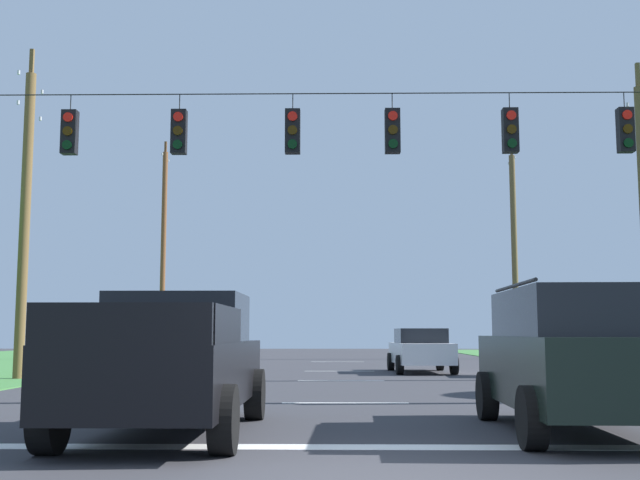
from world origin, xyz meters
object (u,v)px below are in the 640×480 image
(overhead_signal_span, at_px, (335,202))
(pickup_truck, at_px, (171,363))
(distant_car_crossing_white, at_px, (559,351))
(distant_car_oncoming, at_px, (421,350))
(utility_pole_far_left, at_px, (163,251))
(suv_black, at_px, (576,356))
(utility_pole_mid_left, at_px, (25,214))
(utility_pole_far_right, at_px, (514,253))

(overhead_signal_span, relative_size, pickup_truck, 3.43)
(pickup_truck, bearing_deg, distant_car_crossing_white, 56.35)
(distant_car_oncoming, bearing_deg, overhead_signal_span, -104.76)
(distant_car_crossing_white, bearing_deg, distant_car_oncoming, 147.54)
(utility_pole_far_left, bearing_deg, overhead_signal_span, -70.04)
(distant_car_crossing_white, bearing_deg, pickup_truck, -123.65)
(suv_black, distance_m, distant_car_crossing_white, 14.55)
(pickup_truck, height_order, distant_car_oncoming, pickup_truck)
(overhead_signal_span, xyz_separation_m, utility_pole_mid_left, (-9.37, 7.13, 0.84))
(utility_pole_far_right, height_order, utility_pole_far_left, utility_pole_far_left)
(suv_black, height_order, utility_pole_far_left, utility_pole_far_left)
(distant_car_oncoming, bearing_deg, utility_pole_mid_left, -160.83)
(distant_car_crossing_white, height_order, utility_pole_far_right, utility_pole_far_right)
(suv_black, bearing_deg, utility_pole_mid_left, 135.84)
(distant_car_oncoming, height_order, utility_pole_far_left, utility_pole_far_left)
(overhead_signal_span, distance_m, suv_black, 6.88)
(overhead_signal_span, bearing_deg, distant_car_oncoming, 75.24)
(pickup_truck, distance_m, suv_black, 5.63)
(distant_car_oncoming, bearing_deg, utility_pole_far_right, 64.87)
(overhead_signal_span, xyz_separation_m, pickup_truck, (-2.31, -5.25, -3.14))
(overhead_signal_span, relative_size, suv_black, 3.81)
(suv_black, bearing_deg, overhead_signal_span, 122.60)
(distant_car_crossing_white, relative_size, utility_pole_far_right, 0.38)
(utility_pole_far_right, bearing_deg, utility_pole_far_left, -176.83)
(distant_car_oncoming, bearing_deg, distant_car_crossing_white, -32.46)
(suv_black, xyz_separation_m, utility_pole_mid_left, (-12.70, 12.33, 3.89))
(suv_black, bearing_deg, pickup_truck, -179.51)
(pickup_truck, relative_size, utility_pole_mid_left, 0.53)
(suv_black, relative_size, utility_pole_far_right, 0.42)
(distant_car_crossing_white, distance_m, utility_pole_far_left, 22.97)
(utility_pole_far_right, bearing_deg, pickup_truck, -111.21)
(distant_car_crossing_white, distance_m, distant_car_oncoming, 4.82)
(pickup_truck, distance_m, utility_pole_far_left, 30.92)
(distant_car_oncoming, bearing_deg, pickup_truck, -107.69)
(suv_black, relative_size, utility_pole_mid_left, 0.48)
(utility_pole_far_left, bearing_deg, utility_pole_mid_left, -91.45)
(distant_car_crossing_white, xyz_separation_m, distant_car_oncoming, (-4.06, 2.58, 0.00))
(overhead_signal_span, relative_size, utility_pole_far_right, 1.62)
(overhead_signal_span, xyz_separation_m, utility_pole_far_left, (-8.93, 24.60, 1.53))
(distant_car_oncoming, relative_size, utility_pole_far_left, 0.38)
(utility_pole_mid_left, bearing_deg, distant_car_crossing_white, 5.98)
(suv_black, bearing_deg, distant_car_oncoming, 91.07)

